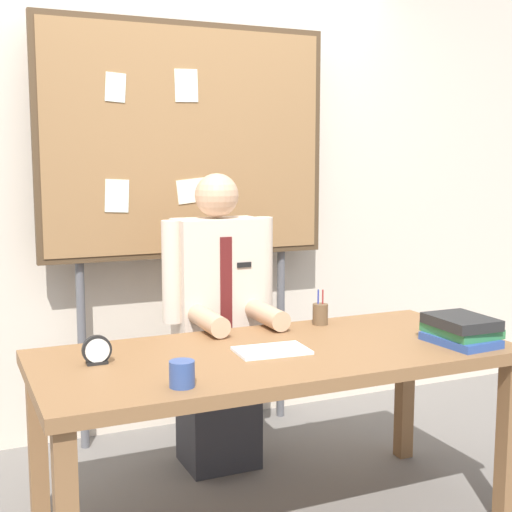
{
  "coord_description": "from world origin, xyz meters",
  "views": [
    {
      "loc": [
        -1.18,
        -2.46,
        1.48
      ],
      "look_at": [
        0.0,
        0.19,
        1.08
      ],
      "focal_mm": 49.91,
      "sensor_mm": 36.0,
      "label": 1
    }
  ],
  "objects_px": {
    "bulletin_board": "(187,146)",
    "person": "(219,333)",
    "open_notebook": "(272,351)",
    "desk_clock": "(97,351)",
    "coffee_mug": "(182,374)",
    "book_stack": "(461,330)",
    "desk": "(276,369)",
    "pen_holder": "(320,314)"
  },
  "relations": [
    {
      "from": "desk",
      "to": "desk_clock",
      "type": "xyz_separation_m",
      "value": [
        -0.68,
        0.09,
        0.13
      ]
    },
    {
      "from": "desk",
      "to": "person",
      "type": "distance_m",
      "value": 0.63
    },
    {
      "from": "bulletin_board",
      "to": "book_stack",
      "type": "bearing_deg",
      "value": -60.24
    },
    {
      "from": "desk",
      "to": "pen_holder",
      "type": "bearing_deg",
      "value": 40.07
    },
    {
      "from": "open_notebook",
      "to": "bulletin_board",
      "type": "bearing_deg",
      "value": 88.57
    },
    {
      "from": "desk",
      "to": "book_stack",
      "type": "height_order",
      "value": "book_stack"
    },
    {
      "from": "desk_clock",
      "to": "pen_holder",
      "type": "height_order",
      "value": "pen_holder"
    },
    {
      "from": "person",
      "to": "pen_holder",
      "type": "xyz_separation_m",
      "value": [
        0.37,
        -0.32,
        0.12
      ]
    },
    {
      "from": "book_stack",
      "to": "open_notebook",
      "type": "bearing_deg",
      "value": 165.93
    },
    {
      "from": "person",
      "to": "pen_holder",
      "type": "distance_m",
      "value": 0.51
    },
    {
      "from": "person",
      "to": "bulletin_board",
      "type": "height_order",
      "value": "bulletin_board"
    },
    {
      "from": "bulletin_board",
      "to": "person",
      "type": "bearing_deg",
      "value": -89.96
    },
    {
      "from": "desk",
      "to": "open_notebook",
      "type": "height_order",
      "value": "open_notebook"
    },
    {
      "from": "desk",
      "to": "coffee_mug",
      "type": "bearing_deg",
      "value": -149.18
    },
    {
      "from": "open_notebook",
      "to": "pen_holder",
      "type": "height_order",
      "value": "pen_holder"
    },
    {
      "from": "book_stack",
      "to": "pen_holder",
      "type": "xyz_separation_m",
      "value": [
        -0.36,
        0.52,
        -0.01
      ]
    },
    {
      "from": "person",
      "to": "bulletin_board",
      "type": "bearing_deg",
      "value": 90.04
    },
    {
      "from": "book_stack",
      "to": "desk_clock",
      "type": "xyz_separation_m",
      "value": [
        -1.42,
        0.3,
        -0.01
      ]
    },
    {
      "from": "open_notebook",
      "to": "desk_clock",
      "type": "distance_m",
      "value": 0.67
    },
    {
      "from": "desk",
      "to": "person",
      "type": "height_order",
      "value": "person"
    },
    {
      "from": "pen_holder",
      "to": "coffee_mug",
      "type": "bearing_deg",
      "value": -144.87
    },
    {
      "from": "coffee_mug",
      "to": "book_stack",
      "type": "bearing_deg",
      "value": 3.53
    },
    {
      "from": "person",
      "to": "open_notebook",
      "type": "xyz_separation_m",
      "value": [
        -0.03,
        -0.65,
        0.08
      ]
    },
    {
      "from": "person",
      "to": "bulletin_board",
      "type": "distance_m",
      "value": 0.99
    },
    {
      "from": "person",
      "to": "coffee_mug",
      "type": "height_order",
      "value": "person"
    },
    {
      "from": "bulletin_board",
      "to": "open_notebook",
      "type": "xyz_separation_m",
      "value": [
        -0.03,
        -1.1,
        -0.81
      ]
    },
    {
      "from": "open_notebook",
      "to": "desk_clock",
      "type": "height_order",
      "value": "desk_clock"
    },
    {
      "from": "desk",
      "to": "bulletin_board",
      "type": "bearing_deg",
      "value": 90.02
    },
    {
      "from": "desk_clock",
      "to": "book_stack",
      "type": "bearing_deg",
      "value": -11.85
    },
    {
      "from": "bulletin_board",
      "to": "pen_holder",
      "type": "bearing_deg",
      "value": -63.94
    },
    {
      "from": "desk",
      "to": "book_stack",
      "type": "relative_size",
      "value": 6.15
    },
    {
      "from": "bulletin_board",
      "to": "book_stack",
      "type": "distance_m",
      "value": 1.66
    },
    {
      "from": "desk_clock",
      "to": "coffee_mug",
      "type": "xyz_separation_m",
      "value": [
        0.2,
        -0.37,
        -0.01
      ]
    },
    {
      "from": "person",
      "to": "bulletin_board",
      "type": "relative_size",
      "value": 0.65
    },
    {
      "from": "desk",
      "to": "open_notebook",
      "type": "relative_size",
      "value": 6.68
    },
    {
      "from": "book_stack",
      "to": "coffee_mug",
      "type": "distance_m",
      "value": 1.22
    },
    {
      "from": "bulletin_board",
      "to": "book_stack",
      "type": "height_order",
      "value": "bulletin_board"
    },
    {
      "from": "bulletin_board",
      "to": "book_stack",
      "type": "relative_size",
      "value": 7.11
    },
    {
      "from": "person",
      "to": "pen_holder",
      "type": "bearing_deg",
      "value": -40.8
    },
    {
      "from": "bulletin_board",
      "to": "open_notebook",
      "type": "height_order",
      "value": "bulletin_board"
    },
    {
      "from": "book_stack",
      "to": "desk_clock",
      "type": "distance_m",
      "value": 1.45
    },
    {
      "from": "bulletin_board",
      "to": "desk_clock",
      "type": "height_order",
      "value": "bulletin_board"
    }
  ]
}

